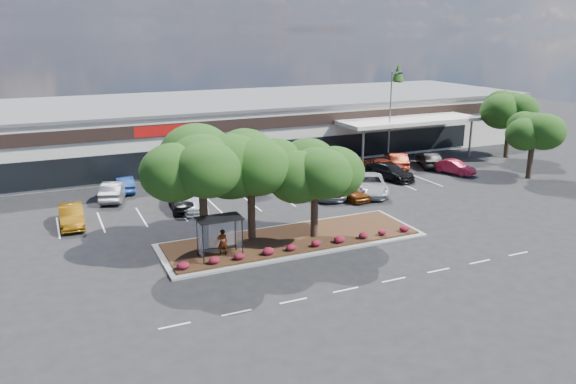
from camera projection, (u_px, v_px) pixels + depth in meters
name	position (u px, v px, depth m)	size (l,w,h in m)	color
ground	(347.00, 257.00, 35.64)	(160.00, 160.00, 0.00)	black
retail_store	(201.00, 127.00, 64.50)	(80.40, 25.20, 6.25)	white
landscape_island	(292.00, 240.00, 38.32)	(18.00, 6.00, 0.26)	gray
lane_markings	(280.00, 211.00, 44.71)	(33.12, 20.06, 0.01)	silver
shrub_row	(306.00, 245.00, 36.37)	(17.00, 0.80, 0.50)	maroon
bus_shelter	(219.00, 225.00, 34.63)	(2.75, 1.55, 2.59)	black
island_tree_west	(203.00, 190.00, 35.26)	(7.20, 7.20, 7.89)	#143911
island_tree_mid	(251.00, 186.00, 37.33)	(6.60, 6.60, 7.32)	#143911
island_tree_east	(315.00, 191.00, 37.70)	(5.80, 5.80, 6.50)	#143911
tree_east_near	(532.00, 145.00, 53.71)	(5.60, 5.60, 6.51)	#143911
tree_east_far	(509.00, 124.00, 62.53)	(6.40, 6.40, 7.62)	#143911
conifer_north_east	(397.00, 93.00, 86.31)	(3.96, 3.96, 9.00)	#143911
person_waiting	(223.00, 242.00, 35.14)	(0.62, 0.41, 1.70)	#594C47
light_pole	(390.00, 125.00, 58.66)	(1.43, 0.61, 9.84)	gray
car_0	(71.00, 216.00, 41.19)	(1.65, 4.73, 1.56)	#7C4A09
car_1	(189.00, 201.00, 44.91)	(1.97, 4.85, 1.41)	silver
car_2	(182.00, 199.00, 45.02)	(1.96, 4.86, 1.66)	black
car_4	(328.00, 188.00, 48.47)	(2.48, 5.38, 1.50)	#9B9DA7
car_5	(350.00, 191.00, 47.75)	(1.70, 4.22, 1.44)	#672D09
car_6	(370.00, 184.00, 49.28)	(2.82, 6.12, 1.70)	#B5B5B5
car_7	(390.00, 172.00, 54.06)	(2.12, 5.21, 1.51)	black
car_8	(454.00, 167.00, 56.13)	(1.45, 4.17, 1.37)	maroon
car_9	(114.00, 190.00, 47.55)	(1.73, 4.95, 1.63)	slate
car_10	(125.00, 184.00, 50.02)	(1.48, 4.24, 1.40)	navy
car_11	(201.00, 176.00, 52.54)	(1.58, 4.52, 1.49)	brown
car_12	(240.00, 181.00, 50.43)	(2.36, 5.80, 1.68)	navy
car_13	(300.00, 163.00, 57.37)	(1.81, 4.49, 1.53)	#1A4C20
car_14	(303.00, 169.00, 54.76)	(1.97, 4.90, 1.67)	maroon
car_15	(378.00, 166.00, 56.20)	(2.58, 5.60, 1.56)	maroon
car_16	(396.00, 160.00, 58.25)	(1.81, 5.19, 1.71)	maroon
car_17	(429.00, 159.00, 59.03)	(1.64, 4.71, 1.55)	black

